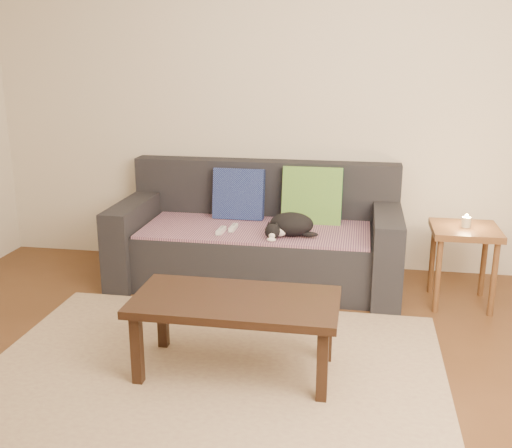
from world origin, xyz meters
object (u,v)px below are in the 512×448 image
Objects in this scene: side_table at (464,241)px; coffee_table at (235,308)px; wii_remote_b at (233,228)px; sofa at (258,241)px; cat at (290,225)px; wii_remote_a at (221,231)px.

coffee_table is (-1.33, -1.20, -0.07)m from side_table.
wii_remote_b is 0.27× the size of side_table.
side_table is (1.46, -0.21, 0.15)m from sofa.
side_table is at bearing -8.54° from cat.
coffee_table is (-0.15, -1.16, -0.14)m from cat.
coffee_table is at bearing -107.53° from cat.
cat is 2.52× the size of wii_remote_b.
wii_remote_b is (-0.15, -0.17, 0.15)m from sofa.
wii_remote_b is (0.07, 0.09, 0.00)m from wii_remote_a.
side_table reaches higher than wii_remote_b.
wii_remote_a is 0.27× the size of side_table.
cat is 1.18m from coffee_table.
wii_remote_a is at bearing 143.35° from wii_remote_b.
coffee_table is at bearing -138.13° from side_table.
sofa is 1.48m from side_table.
cat reaches higher than wii_remote_a.
side_table is (1.61, -0.04, 0.00)m from wii_remote_b.
sofa reaches higher than side_table.
sofa reaches higher than coffee_table.
sofa reaches higher than wii_remote_a.
coffee_table is (0.28, -1.24, -0.07)m from wii_remote_b.
coffee_table is at bearing -85.02° from sofa.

